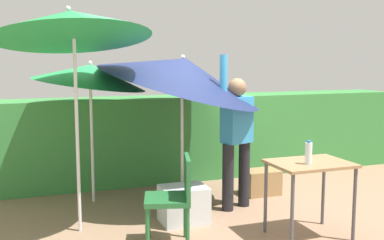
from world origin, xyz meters
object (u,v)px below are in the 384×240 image
at_px(umbrella_orange, 90,75).
at_px(folding_table, 310,172).
at_px(person_vendor, 237,133).
at_px(cooler_box, 184,204).
at_px(umbrella_rainbow, 71,25).
at_px(umbrella_yellow, 183,73).
at_px(bottle_water, 309,153).
at_px(chair_plastic, 174,195).
at_px(crate_cardboard, 261,182).

relative_size(umbrella_orange, folding_table, 2.35).
bearing_deg(folding_table, umbrella_orange, 134.01).
height_order(person_vendor, cooler_box, person_vendor).
xyz_separation_m(umbrella_rainbow, umbrella_yellow, (1.37, 0.53, -0.51)).
xyz_separation_m(umbrella_orange, umbrella_yellow, (1.05, -0.50, 0.03)).
bearing_deg(person_vendor, umbrella_yellow, 145.84).
xyz_separation_m(person_vendor, bottle_water, (0.23, -1.18, -0.03)).
height_order(umbrella_yellow, chair_plastic, umbrella_yellow).
height_order(umbrella_yellow, bottle_water, umbrella_yellow).
height_order(umbrella_rainbow, cooler_box, umbrella_rainbow).
bearing_deg(umbrella_orange, umbrella_yellow, -25.58).
relative_size(umbrella_orange, bottle_water, 7.82).
bearing_deg(folding_table, chair_plastic, 169.15).
height_order(crate_cardboard, bottle_water, bottle_water).
relative_size(umbrella_rainbow, crate_cardboard, 5.25).
bearing_deg(folding_table, person_vendor, 105.59).
relative_size(umbrella_yellow, chair_plastic, 2.47).
bearing_deg(crate_cardboard, person_vendor, -143.38).
height_order(chair_plastic, folding_table, chair_plastic).
height_order(umbrella_orange, umbrella_yellow, umbrella_yellow).
bearing_deg(cooler_box, bottle_water, -42.24).
bearing_deg(chair_plastic, umbrella_rainbow, 141.33).
height_order(person_vendor, bottle_water, person_vendor).
bearing_deg(umbrella_rainbow, umbrella_orange, 72.91).
bearing_deg(umbrella_yellow, cooler_box, -107.94).
height_order(cooler_box, bottle_water, bottle_water).
distance_m(umbrella_orange, crate_cardboard, 2.67).
xyz_separation_m(umbrella_yellow, folding_table, (0.87, -1.48, -0.97)).
bearing_deg(chair_plastic, person_vendor, 38.31).
xyz_separation_m(umbrella_rainbow, person_vendor, (1.93, 0.15, -1.24)).
distance_m(umbrella_rainbow, crate_cardboard, 3.26).
distance_m(umbrella_rainbow, bottle_water, 2.71).
bearing_deg(chair_plastic, umbrella_orange, 107.63).
bearing_deg(umbrella_rainbow, cooler_box, -5.85).
relative_size(umbrella_yellow, bottle_water, 9.16).
relative_size(cooler_box, folding_table, 0.64).
bearing_deg(umbrella_yellow, umbrella_rainbow, -158.82).
bearing_deg(folding_table, crate_cardboard, 80.11).
height_order(chair_plastic, crate_cardboard, chair_plastic).
distance_m(chair_plastic, folding_table, 1.41).
bearing_deg(chair_plastic, folding_table, -10.85).
bearing_deg(folding_table, umbrella_yellow, 120.37).
bearing_deg(crate_cardboard, umbrella_yellow, -177.71).
bearing_deg(umbrella_rainbow, chair_plastic, -38.67).
relative_size(chair_plastic, bottle_water, 3.71).
height_order(umbrella_rainbow, person_vendor, umbrella_rainbow).
relative_size(umbrella_rainbow, chair_plastic, 2.78).
relative_size(cooler_box, crate_cardboard, 1.08).
bearing_deg(cooler_box, person_vendor, 19.04).
relative_size(crate_cardboard, bottle_water, 1.97).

